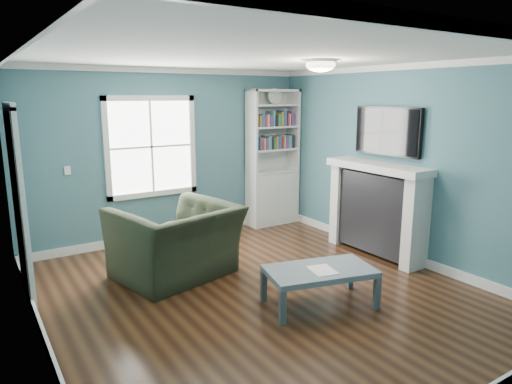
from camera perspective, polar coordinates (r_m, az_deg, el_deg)
floor at (r=5.32m, az=0.44°, el=-12.42°), size 5.00×5.00×0.00m
room_walls at (r=4.89m, az=0.47°, el=4.73°), size 5.00×5.00×5.00m
trim at (r=4.94m, az=0.46°, el=0.76°), size 4.50×5.00×2.60m
window at (r=6.99m, az=-12.94°, el=5.53°), size 1.40×0.06×1.50m
bookshelf at (r=7.85m, az=2.06°, el=2.62°), size 0.90×0.35×2.31m
fireplace at (r=6.55m, az=14.86°, el=-2.22°), size 0.44×1.58×1.30m
tv at (r=6.47m, az=16.10°, el=7.32°), size 0.06×1.10×0.65m
door at (r=5.59m, az=-27.60°, el=-1.03°), size 0.12×0.98×2.17m
ceiling_fixture at (r=5.48m, az=8.08°, el=15.54°), size 0.38×0.38×0.15m
light_switch at (r=6.71m, az=-22.50°, el=2.51°), size 0.08×0.01×0.12m
recliner at (r=5.65m, az=-9.99°, el=-4.70°), size 1.53×1.18×1.19m
coffee_table at (r=4.94m, az=7.98°, el=-10.02°), size 1.24×0.87×0.41m
paper_sheet at (r=4.88m, az=8.31°, el=-9.62°), size 0.30×0.35×0.00m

